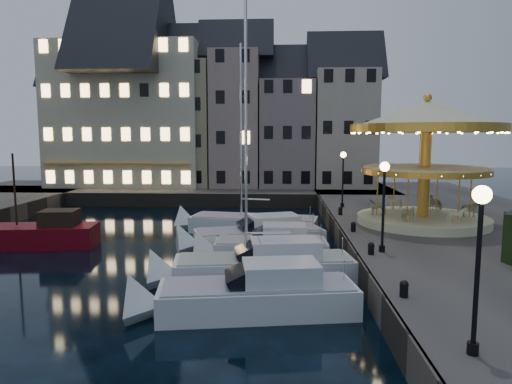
# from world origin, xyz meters

# --- Properties ---
(ground) EXTENTS (160.00, 160.00, 0.00)m
(ground) POSITION_xyz_m (0.00, 0.00, 0.00)
(ground) COLOR black
(ground) RESTS_ON ground
(quay_east) EXTENTS (16.00, 56.00, 1.30)m
(quay_east) POSITION_xyz_m (14.00, 6.00, 0.65)
(quay_east) COLOR #474442
(quay_east) RESTS_ON ground
(quay_north) EXTENTS (44.00, 12.00, 1.30)m
(quay_north) POSITION_xyz_m (-8.00, 28.00, 0.65)
(quay_north) COLOR #474442
(quay_north) RESTS_ON ground
(quaywall_e) EXTENTS (0.15, 44.00, 1.30)m
(quaywall_e) POSITION_xyz_m (6.00, 6.00, 0.65)
(quaywall_e) COLOR #47423A
(quaywall_e) RESTS_ON ground
(quaywall_n) EXTENTS (48.00, 0.15, 1.30)m
(quaywall_n) POSITION_xyz_m (-6.00, 22.00, 0.65)
(quaywall_n) COLOR #47423A
(quaywall_n) RESTS_ON ground
(streetlamp_a) EXTENTS (0.44, 0.44, 4.17)m
(streetlamp_a) POSITION_xyz_m (7.20, -9.00, 4.02)
(streetlamp_a) COLOR black
(streetlamp_a) RESTS_ON quay_east
(streetlamp_b) EXTENTS (0.44, 0.44, 4.17)m
(streetlamp_b) POSITION_xyz_m (7.20, 1.00, 4.02)
(streetlamp_b) COLOR black
(streetlamp_b) RESTS_ON quay_east
(streetlamp_c) EXTENTS (0.44, 0.44, 4.17)m
(streetlamp_c) POSITION_xyz_m (7.20, 14.50, 4.02)
(streetlamp_c) COLOR black
(streetlamp_c) RESTS_ON quay_east
(bollard_a) EXTENTS (0.30, 0.30, 0.57)m
(bollard_a) POSITION_xyz_m (6.60, -5.00, 1.60)
(bollard_a) COLOR black
(bollard_a) RESTS_ON quay_east
(bollard_b) EXTENTS (0.30, 0.30, 0.57)m
(bollard_b) POSITION_xyz_m (6.60, 0.50, 1.60)
(bollard_b) COLOR black
(bollard_b) RESTS_ON quay_east
(bollard_c) EXTENTS (0.30, 0.30, 0.57)m
(bollard_c) POSITION_xyz_m (6.60, 5.50, 1.60)
(bollard_c) COLOR black
(bollard_c) RESTS_ON quay_east
(bollard_d) EXTENTS (0.30, 0.30, 0.57)m
(bollard_d) POSITION_xyz_m (6.60, 11.00, 1.60)
(bollard_d) COLOR black
(bollard_d) RESTS_ON quay_east
(townhouse_na) EXTENTS (5.50, 8.00, 12.80)m
(townhouse_na) POSITION_xyz_m (-19.50, 30.00, 7.78)
(townhouse_na) COLOR slate
(townhouse_na) RESTS_ON quay_north
(townhouse_nb) EXTENTS (6.16, 8.00, 13.80)m
(townhouse_nb) POSITION_xyz_m (-14.05, 30.00, 8.28)
(townhouse_nb) COLOR gray
(townhouse_nb) RESTS_ON quay_north
(townhouse_nc) EXTENTS (6.82, 8.00, 14.80)m
(townhouse_nc) POSITION_xyz_m (-8.00, 30.00, 8.78)
(townhouse_nc) COLOR gray
(townhouse_nc) RESTS_ON quay_north
(townhouse_nd) EXTENTS (5.50, 8.00, 15.80)m
(townhouse_nd) POSITION_xyz_m (-2.25, 30.00, 9.28)
(townhouse_nd) COLOR gray
(townhouse_nd) RESTS_ON quay_north
(townhouse_ne) EXTENTS (6.16, 8.00, 12.80)m
(townhouse_ne) POSITION_xyz_m (3.20, 30.00, 7.78)
(townhouse_ne) COLOR gray
(townhouse_ne) RESTS_ON quay_north
(townhouse_nf) EXTENTS (6.82, 8.00, 13.80)m
(townhouse_nf) POSITION_xyz_m (9.25, 30.00, 8.28)
(townhouse_nf) COLOR #A79E8D
(townhouse_nf) RESTS_ON quay_north
(hotel_corner) EXTENTS (17.60, 9.00, 16.80)m
(hotel_corner) POSITION_xyz_m (-14.00, 30.00, 9.78)
(hotel_corner) COLOR beige
(hotel_corner) RESTS_ON quay_north
(motorboat_b) EXTENTS (8.48, 3.59, 2.15)m
(motorboat_b) POSITION_xyz_m (1.24, -3.49, 0.64)
(motorboat_b) COLOR silver
(motorboat_b) RESTS_ON ground
(motorboat_c) EXTENTS (9.25, 3.58, 12.23)m
(motorboat_c) POSITION_xyz_m (1.36, 0.31, 0.68)
(motorboat_c) COLOR silver
(motorboat_c) RESTS_ON ground
(motorboat_d) EXTENTS (7.03, 2.51, 2.15)m
(motorboat_d) POSITION_xyz_m (1.58, 3.97, 0.64)
(motorboat_d) COLOR silver
(motorboat_d) RESTS_ON ground
(motorboat_e) EXTENTS (8.64, 4.83, 2.15)m
(motorboat_e) POSITION_xyz_m (0.87, 6.62, 0.64)
(motorboat_e) COLOR silver
(motorboat_e) RESTS_ON ground
(motorboat_f) EXTENTS (9.80, 4.04, 12.96)m
(motorboat_f) POSITION_xyz_m (0.09, 11.20, 0.53)
(motorboat_f) COLOR silver
(motorboat_f) RESTS_ON ground
(red_fishing_boat) EXTENTS (7.35, 3.33, 5.83)m
(red_fishing_boat) POSITION_xyz_m (-12.06, 6.28, 0.69)
(red_fishing_boat) COLOR #610410
(red_fishing_boat) RESTS_ON ground
(carousel) EXTENTS (8.95, 8.95, 7.83)m
(carousel) POSITION_xyz_m (11.21, 8.08, 6.46)
(carousel) COLOR beige
(carousel) RESTS_ON quay_east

